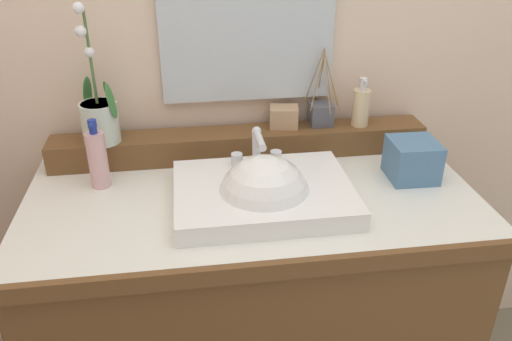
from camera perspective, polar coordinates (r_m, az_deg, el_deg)
name	(u,v)px	position (r m, az deg, el deg)	size (l,w,h in m)	color
wall_back	(233,13)	(1.66, -2.56, 16.93)	(2.91, 0.20, 2.49)	beige
vanity_cabinet	(252,311)	(1.66, -0.40, -15.28)	(1.22, 0.63, 0.85)	brown
back_ledge	(241,143)	(1.60, -1.64, 3.01)	(1.15, 0.11, 0.08)	brown
sink_basin	(264,198)	(1.35, 0.86, -3.02)	(0.46, 0.35, 0.27)	white
potted_plant	(99,116)	(1.55, -16.90, 5.82)	(0.12, 0.12, 0.40)	silver
soap_dispenser	(361,106)	(1.63, 11.50, 6.95)	(0.05, 0.05, 0.15)	beige
reed_diffuser	(321,113)	(1.63, 7.15, 6.34)	(0.10, 0.12, 0.24)	#4C4C54
trinket_box	(284,117)	(1.61, 3.08, 5.93)	(0.09, 0.07, 0.06)	tan
lotion_bottle	(98,159)	(1.47, -17.07, 1.27)	(0.05, 0.06, 0.20)	#D2A2A3
tissue_box	(412,160)	(1.53, 16.85, 1.15)	(0.13, 0.13, 0.11)	teal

